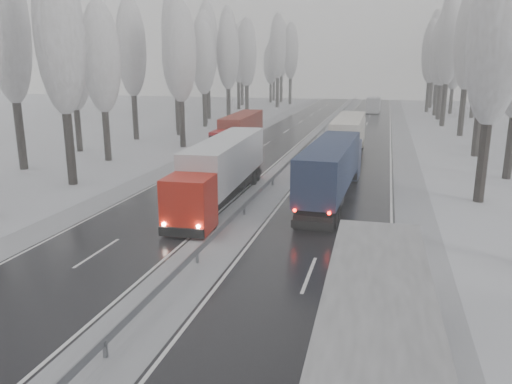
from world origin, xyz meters
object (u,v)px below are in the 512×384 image
at_px(truck_red_white, 222,167).
at_px(box_truck_distant, 374,105).
at_px(truck_cream_box, 349,133).
at_px(truck_blue_box, 333,166).
at_px(truck_grey_tarp, 375,357).
at_px(truck_red_red, 240,130).

bearing_deg(truck_red_white, box_truck_distant, 80.78).
bearing_deg(box_truck_distant, truck_cream_box, -90.05).
height_order(truck_cream_box, truck_red_white, truck_cream_box).
distance_m(truck_blue_box, truck_red_white, 7.46).
xyz_separation_m(truck_grey_tarp, box_truck_distant, (-2.56, 89.11, -0.84)).
distance_m(truck_cream_box, truck_red_red, 11.83).
relative_size(truck_grey_tarp, truck_blue_box, 0.99).
bearing_deg(truck_red_white, truck_red_red, 100.50).
bearing_deg(truck_red_red, truck_cream_box, -10.57).
distance_m(truck_grey_tarp, box_truck_distant, 89.15).
height_order(truck_red_white, truck_red_red, truck_red_white).
height_order(box_truck_distant, truck_red_red, truck_red_red).
distance_m(truck_grey_tarp, truck_cream_box, 39.42).
relative_size(truck_cream_box, box_truck_distant, 2.02).
relative_size(box_truck_distant, truck_red_white, 0.49).
xyz_separation_m(truck_blue_box, truck_cream_box, (-0.15, 16.66, 0.03)).
bearing_deg(truck_grey_tarp, truck_cream_box, 94.08).
bearing_deg(truck_red_red, box_truck_distant, 72.14).
bearing_deg(box_truck_distant, truck_grey_tarp, -87.27).
xyz_separation_m(truck_grey_tarp, truck_cream_box, (-3.54, 39.26, 0.06)).
relative_size(truck_cream_box, truck_red_white, 1.00).
distance_m(box_truck_distant, truck_red_white, 69.22).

